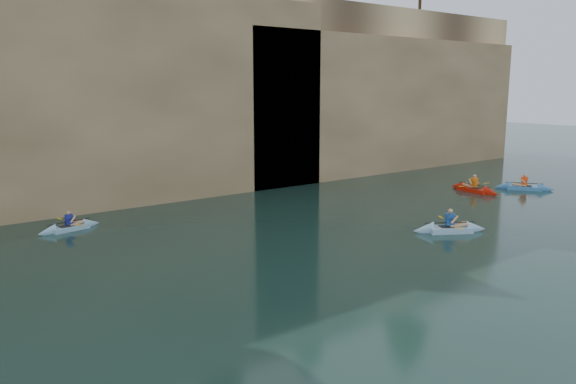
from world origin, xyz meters
TOP-DOWN VIEW (x-y plane):
  - cliff at (0.00, 30.00)m, footprint 70.00×16.00m
  - cliff_slab_center at (2.00, 22.60)m, footprint 24.00×2.40m
  - cliff_slab_east at (22.00, 22.60)m, footprint 26.00×2.40m
  - sea_cave_center at (-4.00, 21.95)m, footprint 3.50×1.00m
  - sea_cave_east at (10.00, 21.95)m, footprint 5.00×1.00m
  - kayaker_ltblue_near at (10.34, 8.63)m, footprint 3.13×2.28m
  - kayaker_red_far at (19.19, 13.52)m, footprint 2.49×3.53m
  - kayaker_ltblue_mid at (-2.36, 18.77)m, footprint 2.86×2.10m
  - kayaker_blue_east at (22.14, 12.10)m, footprint 2.46×3.19m

SIDE VIEW (x-z plane):
  - kayaker_ltblue_mid at x=-2.36m, z-range -0.40..0.66m
  - kayaker_blue_east at x=22.14m, z-range -0.45..0.74m
  - kayaker_ltblue_near at x=10.34m, z-range -0.47..0.78m
  - kayaker_red_far at x=19.19m, z-range -0.48..0.79m
  - sea_cave_center at x=-4.00m, z-range 0.00..3.20m
  - sea_cave_east at x=10.00m, z-range 0.00..4.50m
  - cliff_slab_east at x=22.00m, z-range 0.00..9.84m
  - cliff_slab_center at x=2.00m, z-range 0.00..11.40m
  - cliff at x=0.00m, z-range 0.00..12.00m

